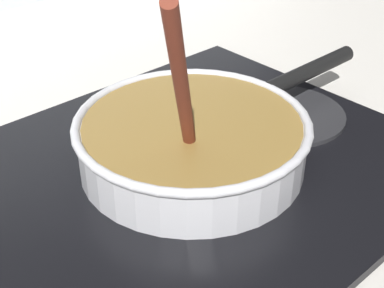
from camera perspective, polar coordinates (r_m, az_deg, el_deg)
ground at (r=0.57m, az=-5.28°, el=-14.13°), size 2.40×1.60×0.04m
hob_plate at (r=0.67m, az=0.00°, el=-2.53°), size 0.56×0.48×0.01m
burner_ring at (r=0.67m, az=0.00°, el=-1.82°), size 0.16×0.16×0.01m
spare_burner at (r=0.78m, az=9.52°, el=3.06°), size 0.17×0.17×0.01m
cooking_pan at (r=0.65m, az=0.12°, el=0.45°), size 0.45×0.28×0.26m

